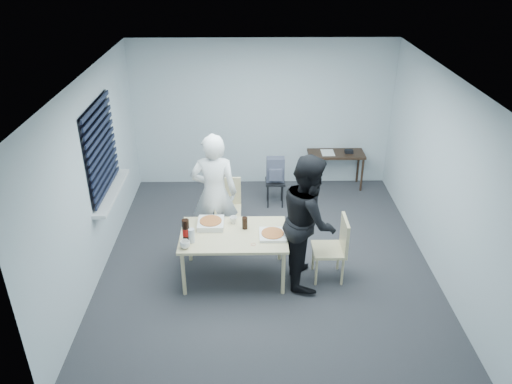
{
  "coord_description": "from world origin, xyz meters",
  "views": [
    {
      "loc": [
        -0.24,
        -5.81,
        4.11
      ],
      "look_at": [
        -0.15,
        0.1,
        1.03
      ],
      "focal_mm": 35.0,
      "sensor_mm": 36.0,
      "label": 1
    }
  ],
  "objects_px": {
    "stool": "(275,187)",
    "dining_table": "(234,238)",
    "person_white": "(214,194)",
    "mug_a": "(185,244)",
    "backpack": "(275,170)",
    "person_black": "(309,220)",
    "side_table": "(336,157)",
    "chair_right": "(336,245)",
    "soda_bottle": "(186,231)",
    "chair_far": "(227,203)",
    "mug_b": "(233,220)"
  },
  "relations": [
    {
      "from": "dining_table",
      "to": "backpack",
      "type": "xyz_separation_m",
      "value": [
        0.64,
        1.97,
        0.04
      ]
    },
    {
      "from": "dining_table",
      "to": "mug_b",
      "type": "relative_size",
      "value": 13.72
    },
    {
      "from": "backpack",
      "to": "mug_a",
      "type": "bearing_deg",
      "value": -125.14
    },
    {
      "from": "person_black",
      "to": "mug_b",
      "type": "xyz_separation_m",
      "value": [
        -0.96,
        0.31,
        -0.17
      ]
    },
    {
      "from": "dining_table",
      "to": "mug_a",
      "type": "relative_size",
      "value": 11.16
    },
    {
      "from": "person_white",
      "to": "mug_a",
      "type": "height_order",
      "value": "person_white"
    },
    {
      "from": "chair_right",
      "to": "mug_b",
      "type": "bearing_deg",
      "value": 166.95
    },
    {
      "from": "person_white",
      "to": "backpack",
      "type": "height_order",
      "value": "person_white"
    },
    {
      "from": "side_table",
      "to": "mug_a",
      "type": "relative_size",
      "value": 8.02
    },
    {
      "from": "person_white",
      "to": "side_table",
      "type": "bearing_deg",
      "value": -136.1
    },
    {
      "from": "chair_right",
      "to": "mug_a",
      "type": "distance_m",
      "value": 1.94
    },
    {
      "from": "side_table",
      "to": "stool",
      "type": "distance_m",
      "value": 1.32
    },
    {
      "from": "chair_right",
      "to": "backpack",
      "type": "distance_m",
      "value": 2.13
    },
    {
      "from": "stool",
      "to": "backpack",
      "type": "distance_m",
      "value": 0.31
    },
    {
      "from": "mug_b",
      "to": "person_black",
      "type": "bearing_deg",
      "value": -17.93
    },
    {
      "from": "side_table",
      "to": "stool",
      "type": "height_order",
      "value": "side_table"
    },
    {
      "from": "chair_right",
      "to": "person_white",
      "type": "relative_size",
      "value": 0.5
    },
    {
      "from": "side_table",
      "to": "backpack",
      "type": "height_order",
      "value": "backpack"
    },
    {
      "from": "soda_bottle",
      "to": "side_table",
      "type": "bearing_deg",
      "value": 50.23
    },
    {
      "from": "mug_a",
      "to": "mug_b",
      "type": "distance_m",
      "value": 0.82
    },
    {
      "from": "stool",
      "to": "person_black",
      "type": "bearing_deg",
      "value": -81.19
    },
    {
      "from": "stool",
      "to": "mug_b",
      "type": "bearing_deg",
      "value": -110.64
    },
    {
      "from": "mug_b",
      "to": "stool",
      "type": "bearing_deg",
      "value": 69.36
    },
    {
      "from": "dining_table",
      "to": "soda_bottle",
      "type": "distance_m",
      "value": 0.64
    },
    {
      "from": "side_table",
      "to": "person_white",
      "type": "bearing_deg",
      "value": -136.1
    },
    {
      "from": "chair_right",
      "to": "soda_bottle",
      "type": "xyz_separation_m",
      "value": [
        -1.91,
        -0.11,
        0.3
      ]
    },
    {
      "from": "stool",
      "to": "dining_table",
      "type": "bearing_deg",
      "value": -107.84
    },
    {
      "from": "chair_right",
      "to": "stool",
      "type": "height_order",
      "value": "chair_right"
    },
    {
      "from": "chair_far",
      "to": "person_white",
      "type": "height_order",
      "value": "person_white"
    },
    {
      "from": "chair_far",
      "to": "stool",
      "type": "distance_m",
      "value": 1.19
    },
    {
      "from": "person_white",
      "to": "mug_a",
      "type": "xyz_separation_m",
      "value": [
        -0.31,
        -1.01,
        -0.17
      ]
    },
    {
      "from": "chair_right",
      "to": "person_white",
      "type": "xyz_separation_m",
      "value": [
        -1.6,
        0.74,
        0.37
      ]
    },
    {
      "from": "chair_far",
      "to": "mug_b",
      "type": "xyz_separation_m",
      "value": [
        0.12,
        -0.83,
        0.2
      ]
    },
    {
      "from": "backpack",
      "to": "person_black",
      "type": "bearing_deg",
      "value": -88.09
    },
    {
      "from": "stool",
      "to": "chair_far",
      "type": "bearing_deg",
      "value": -130.88
    },
    {
      "from": "backpack",
      "to": "mug_b",
      "type": "bearing_deg",
      "value": -117.73
    },
    {
      "from": "backpack",
      "to": "stool",
      "type": "bearing_deg",
      "value": 83.04
    },
    {
      "from": "dining_table",
      "to": "chair_right",
      "type": "bearing_deg",
      "value": -1.72
    },
    {
      "from": "mug_a",
      "to": "mug_b",
      "type": "height_order",
      "value": "mug_a"
    },
    {
      "from": "person_black",
      "to": "mug_a",
      "type": "xyz_separation_m",
      "value": [
        -1.54,
        -0.27,
        -0.17
      ]
    },
    {
      "from": "dining_table",
      "to": "person_black",
      "type": "distance_m",
      "value": 0.99
    },
    {
      "from": "chair_right",
      "to": "backpack",
      "type": "xyz_separation_m",
      "value": [
        -0.69,
        2.01,
        0.14
      ]
    },
    {
      "from": "dining_table",
      "to": "side_table",
      "type": "distance_m",
      "value": 3.17
    },
    {
      "from": "dining_table",
      "to": "stool",
      "type": "bearing_deg",
      "value": 72.16
    },
    {
      "from": "chair_right",
      "to": "mug_a",
      "type": "relative_size",
      "value": 7.24
    },
    {
      "from": "person_black",
      "to": "soda_bottle",
      "type": "xyz_separation_m",
      "value": [
        -1.54,
        -0.11,
        -0.07
      ]
    },
    {
      "from": "mug_a",
      "to": "person_black",
      "type": "bearing_deg",
      "value": 10.07
    },
    {
      "from": "dining_table",
      "to": "mug_b",
      "type": "bearing_deg",
      "value": 91.57
    },
    {
      "from": "chair_far",
      "to": "stool",
      "type": "height_order",
      "value": "chair_far"
    },
    {
      "from": "person_black",
      "to": "side_table",
      "type": "xyz_separation_m",
      "value": [
        0.79,
        2.69,
        -0.31
      ]
    }
  ]
}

